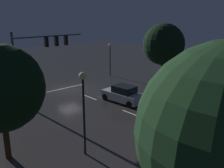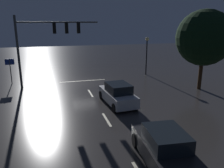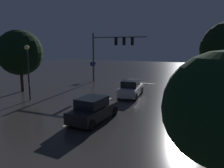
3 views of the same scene
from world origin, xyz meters
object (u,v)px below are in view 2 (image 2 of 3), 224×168
(car_distant, at_px, (164,148))
(route_sign, at_px, (10,66))
(traffic_signal_assembly, at_px, (48,36))
(car_approaching, at_px, (118,94))
(street_lamp_left_kerb, at_px, (147,48))
(tree_left_near, at_px, (204,38))

(car_distant, height_order, route_sign, route_sign)
(car_distant, xyz_separation_m, route_sign, (8.69, -16.92, 1.12))
(traffic_signal_assembly, relative_size, car_approaching, 1.74)
(car_distant, distance_m, route_sign, 19.05)
(car_distant, xyz_separation_m, street_lamp_left_kerb, (-6.70, -17.11, 2.44))
(route_sign, bearing_deg, car_approaching, 135.13)
(street_lamp_left_kerb, bearing_deg, tree_left_near, 108.60)
(tree_left_near, bearing_deg, car_distant, 47.45)
(traffic_signal_assembly, distance_m, car_distant, 16.12)
(tree_left_near, bearing_deg, route_sign, -21.44)
(car_distant, bearing_deg, street_lamp_left_kerb, -111.37)
(car_approaching, relative_size, street_lamp_left_kerb, 0.98)
(traffic_signal_assembly, relative_size, street_lamp_left_kerb, 1.71)
(route_sign, xyz_separation_m, tree_left_near, (-17.80, 6.99, 2.95))
(traffic_signal_assembly, xyz_separation_m, tree_left_near, (-13.83, 4.92, -0.09))
(car_distant, bearing_deg, car_approaching, -91.93)
(street_lamp_left_kerb, distance_m, route_sign, 15.44)
(street_lamp_left_kerb, distance_m, tree_left_near, 7.76)
(traffic_signal_assembly, distance_m, car_approaching, 9.43)
(traffic_signal_assembly, relative_size, car_distant, 1.74)
(car_distant, relative_size, route_sign, 1.68)
(tree_left_near, bearing_deg, car_approaching, 12.28)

